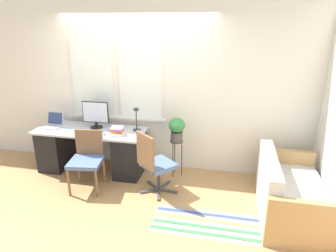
# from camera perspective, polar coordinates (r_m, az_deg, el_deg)

# --- Properties ---
(ground_plane) EXTENTS (14.00, 14.00, 0.00)m
(ground_plane) POSITION_cam_1_polar(r_m,az_deg,el_deg) (4.76, -8.10, -10.88)
(ground_plane) COLOR tan
(wall_back_with_window) EXTENTS (9.00, 0.12, 2.70)m
(wall_back_with_window) POSITION_cam_1_polar(r_m,az_deg,el_deg) (4.96, -5.98, 7.31)
(wall_back_with_window) COLOR white
(wall_back_with_window) RESTS_ON ground_plane
(desk) EXTENTS (1.79, 0.70, 0.72)m
(desk) POSITION_cam_1_polar(r_m,az_deg,el_deg) (5.13, -14.28, -4.21)
(desk) COLOR #B2B7BC
(desk) RESTS_ON ground_plane
(laptop) EXTENTS (0.28, 0.28, 0.22)m
(laptop) POSITION_cam_1_polar(r_m,az_deg,el_deg) (5.32, -21.05, 0.41)
(laptop) COLOR #B7B7BC
(laptop) RESTS_ON desk
(monitor) EXTENTS (0.44, 0.20, 0.44)m
(monitor) POSITION_cam_1_polar(r_m,az_deg,el_deg) (5.00, -13.63, 2.15)
(monitor) COLOR black
(monitor) RESTS_ON desk
(keyboard) EXTENTS (0.36, 0.15, 0.02)m
(keyboard) POSITION_cam_1_polar(r_m,az_deg,el_deg) (4.85, -14.62, -1.22)
(keyboard) COLOR black
(keyboard) RESTS_ON desk
(mouse) EXTENTS (0.04, 0.07, 0.04)m
(mouse) POSITION_cam_1_polar(r_m,az_deg,el_deg) (4.72, -12.10, -1.47)
(mouse) COLOR slate
(mouse) RESTS_ON desk
(desk_lamp) EXTENTS (0.13, 0.13, 0.38)m
(desk_lamp) POSITION_cam_1_polar(r_m,az_deg,el_deg) (4.76, -6.06, 1.89)
(desk_lamp) COLOR #2D2D33
(desk_lamp) RESTS_ON desk
(book_stack) EXTENTS (0.23, 0.19, 0.13)m
(book_stack) POSITION_cam_1_polar(r_m,az_deg,el_deg) (4.67, -9.72, -1.03)
(book_stack) COLOR white
(book_stack) RESTS_ON desk
(desk_chair_wooden) EXTENTS (0.52, 0.52, 0.86)m
(desk_chair_wooden) POSITION_cam_1_polar(r_m,az_deg,el_deg) (4.59, -15.20, -5.92)
(desk_chair_wooden) COLOR brown
(desk_chair_wooden) RESTS_ON ground_plane
(office_chair_swivel) EXTENTS (0.60, 0.60, 0.94)m
(office_chair_swivel) POSITION_cam_1_polar(r_m,az_deg,el_deg) (4.29, -2.69, -6.99)
(office_chair_swivel) COLOR #47474C
(office_chair_swivel) RESTS_ON ground_plane
(couch_loveseat) EXTENTS (0.78, 1.43, 0.78)m
(couch_loveseat) POSITION_cam_1_polar(r_m,az_deg,el_deg) (4.24, 21.96, -12.07)
(couch_loveseat) COLOR beige
(couch_loveseat) RESTS_ON ground_plane
(plant_stand) EXTENTS (0.20, 0.20, 0.61)m
(plant_stand) POSITION_cam_1_polar(r_m,az_deg,el_deg) (4.74, 1.64, -3.91)
(plant_stand) COLOR #333338
(plant_stand) RESTS_ON ground_plane
(potted_plant) EXTENTS (0.26, 0.26, 0.37)m
(potted_plant) POSITION_cam_1_polar(r_m,az_deg,el_deg) (4.63, 1.67, -0.39)
(potted_plant) COLOR #514C47
(potted_plant) RESTS_ON plant_stand
(floor_rug_striped) EXTENTS (1.55, 0.57, 0.01)m
(floor_rug_striped) POSITION_cam_1_polar(r_m,az_deg,el_deg) (3.94, 8.76, -18.08)
(floor_rug_striped) COLOR gray
(floor_rug_striped) RESTS_ON ground_plane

